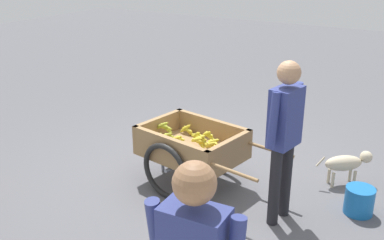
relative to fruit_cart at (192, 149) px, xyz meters
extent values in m
plane|color=#56565B|center=(0.08, -0.14, -0.44)|extent=(24.00, 24.00, 0.00)
cube|color=#937047|center=(0.00, 0.00, -0.04)|extent=(1.22, 0.97, 0.10)
cube|color=#937047|center=(0.51, -0.09, 0.13)|extent=(0.19, 0.80, 0.24)
cube|color=#937047|center=(-0.51, 0.08, 0.13)|extent=(0.19, 0.80, 0.24)
cube|color=#937047|center=(0.06, 0.36, 0.13)|extent=(1.09, 0.24, 0.24)
cube|color=#937047|center=(-0.06, -0.37, 0.13)|extent=(1.09, 0.24, 0.24)
torus|color=black|center=(0.07, 0.43, -0.12)|extent=(0.64, 0.17, 0.64)
torus|color=black|center=(-0.07, -0.44, -0.12)|extent=(0.64, 0.17, 0.64)
cylinder|color=gray|center=(0.00, 0.00, -0.12)|extent=(0.19, 0.87, 0.04)
cylinder|color=#937047|center=(-0.76, 0.47, 0.11)|extent=(0.55, 0.13, 0.04)
cylinder|color=#937047|center=(-0.87, -0.20, 0.11)|extent=(0.55, 0.13, 0.04)
cylinder|color=gray|center=(0.46, -0.08, -0.26)|extent=(0.04, 0.04, 0.35)
ellipsoid|color=gold|center=(0.37, -0.05, 0.16)|extent=(0.18, 0.09, 0.15)
ellipsoid|color=gold|center=(0.39, -0.04, 0.17)|extent=(0.19, 0.07, 0.07)
ellipsoid|color=gold|center=(0.41, -0.04, 0.18)|extent=(0.19, 0.12, 0.09)
ellipsoid|color=gold|center=(0.42, -0.04, 0.19)|extent=(0.18, 0.05, 0.14)
ellipsoid|color=gold|center=(-0.13, 0.04, 0.12)|extent=(0.18, 0.13, 0.13)
ellipsoid|color=gold|center=(-0.12, 0.04, 0.13)|extent=(0.19, 0.06, 0.09)
ellipsoid|color=gold|center=(-0.10, 0.05, 0.14)|extent=(0.18, 0.13, 0.09)
ellipsoid|color=gold|center=(-0.09, 0.05, 0.15)|extent=(0.19, 0.09, 0.13)
ellipsoid|color=gold|center=(0.15, 0.01, 0.06)|extent=(0.18, 0.13, 0.14)
ellipsoid|color=gold|center=(0.16, 0.01, 0.07)|extent=(0.18, 0.13, 0.08)
ellipsoid|color=gold|center=(0.17, 0.01, 0.08)|extent=(0.18, 0.06, 0.08)
ellipsoid|color=gold|center=(0.19, 0.02, 0.09)|extent=(0.18, 0.07, 0.14)
ellipsoid|color=gold|center=(-0.30, -0.02, 0.11)|extent=(0.18, 0.06, 0.14)
ellipsoid|color=gold|center=(-0.28, -0.02, 0.12)|extent=(0.19, 0.07, 0.08)
ellipsoid|color=gold|center=(-0.27, -0.01, 0.13)|extent=(0.18, 0.13, 0.08)
ellipsoid|color=gold|center=(-0.26, -0.01, 0.14)|extent=(0.18, 0.08, 0.13)
ellipsoid|color=gold|center=(0.19, 0.15, 0.13)|extent=(0.18, 0.07, 0.14)
ellipsoid|color=gold|center=(0.21, 0.15, 0.14)|extent=(0.19, 0.09, 0.07)
ellipsoid|color=gold|center=(0.23, 0.15, 0.15)|extent=(0.19, 0.05, 0.09)
ellipsoid|color=gold|center=(0.24, 0.16, 0.16)|extent=(0.18, 0.05, 0.14)
ellipsoid|color=gold|center=(-0.08, -0.06, 0.13)|extent=(0.18, 0.13, 0.14)
ellipsoid|color=gold|center=(-0.07, -0.05, 0.14)|extent=(0.19, 0.07, 0.09)
ellipsoid|color=gold|center=(-0.05, -0.05, 0.15)|extent=(0.19, 0.07, 0.09)
ellipsoid|color=gold|center=(-0.03, -0.05, 0.16)|extent=(0.17, 0.11, 0.15)
ellipsoid|color=gold|center=(-0.15, 0.32, 0.14)|extent=(0.17, 0.10, 0.14)
ellipsoid|color=gold|center=(-0.14, 0.32, 0.15)|extent=(0.19, 0.07, 0.09)
ellipsoid|color=gold|center=(-0.12, 0.33, 0.16)|extent=(0.19, 0.07, 0.09)
ellipsoid|color=gold|center=(-0.10, 0.33, 0.17)|extent=(0.17, 0.07, 0.14)
ellipsoid|color=gold|center=(0.23, -0.31, 0.06)|extent=(0.18, 0.08, 0.14)
ellipsoid|color=gold|center=(0.25, -0.31, 0.07)|extent=(0.19, 0.10, 0.05)
ellipsoid|color=gold|center=(0.28, -0.31, 0.08)|extent=(0.17, 0.07, 0.16)
ellipsoid|color=gold|center=(0.37, 0.09, 0.06)|extent=(0.18, 0.06, 0.12)
ellipsoid|color=gold|center=(0.38, 0.09, 0.07)|extent=(0.19, 0.06, 0.11)
ellipsoid|color=gold|center=(0.39, 0.09, 0.08)|extent=(0.18, 0.06, 0.05)
ellipsoid|color=gold|center=(0.40, 0.10, 0.09)|extent=(0.19, 0.05, 0.09)
ellipsoid|color=gold|center=(0.41, 0.10, 0.10)|extent=(0.17, 0.06, 0.14)
ellipsoid|color=gold|center=(0.07, 0.18, 0.12)|extent=(0.18, 0.05, 0.12)
ellipsoid|color=gold|center=(0.08, 0.18, 0.13)|extent=(0.19, 0.10, 0.10)
ellipsoid|color=gold|center=(0.09, 0.18, 0.14)|extent=(0.18, 0.11, 0.04)
ellipsoid|color=gold|center=(0.11, 0.19, 0.15)|extent=(0.19, 0.06, 0.10)
ellipsoid|color=gold|center=(0.11, 0.19, 0.16)|extent=(0.19, 0.07, 0.14)
ellipsoid|color=gold|center=(-0.38, 0.19, 0.18)|extent=(0.18, 0.07, 0.13)
ellipsoid|color=gold|center=(-0.36, 0.19, 0.19)|extent=(0.18, 0.07, 0.05)
ellipsoid|color=gold|center=(-0.34, 0.19, 0.20)|extent=(0.18, 0.10, 0.14)
ellipsoid|color=gold|center=(-0.16, 0.03, 0.14)|extent=(0.18, 0.06, 0.15)
ellipsoid|color=gold|center=(-0.15, 0.04, 0.15)|extent=(0.19, 0.09, 0.08)
ellipsoid|color=gold|center=(-0.13, 0.04, 0.16)|extent=(0.19, 0.05, 0.07)
ellipsoid|color=gold|center=(-0.12, 0.04, 0.17)|extent=(0.18, 0.05, 0.14)
ellipsoid|color=gold|center=(-0.16, -0.15, 0.12)|extent=(0.18, 0.10, 0.13)
ellipsoid|color=gold|center=(-0.14, -0.15, 0.13)|extent=(0.19, 0.12, 0.09)
ellipsoid|color=gold|center=(-0.13, -0.15, 0.14)|extent=(0.19, 0.11, 0.09)
ellipsoid|color=gold|center=(-0.11, -0.14, 0.15)|extent=(0.18, 0.11, 0.14)
cylinder|color=black|center=(-1.11, 0.30, -0.03)|extent=(0.11, 0.11, 0.81)
cylinder|color=black|center=(-1.15, 0.08, -0.03)|extent=(0.11, 0.11, 0.81)
cube|color=navy|center=(-1.13, 0.19, 0.66)|extent=(0.25, 0.37, 0.57)
sphere|color=tan|center=(-1.13, 0.19, 1.09)|extent=(0.22, 0.22, 0.22)
cylinder|color=navy|center=(-1.10, 0.40, 0.69)|extent=(0.08, 0.16, 0.52)
cylinder|color=navy|center=(-1.17, -0.03, 0.69)|extent=(0.08, 0.09, 0.52)
cylinder|color=black|center=(-1.41, 1.78, 0.39)|extent=(0.46, 0.05, 0.03)
sphere|color=#9E704C|center=(-1.44, 2.38, 1.08)|extent=(0.22, 0.22, 0.22)
cylinder|color=navy|center=(-1.22, 2.39, 0.69)|extent=(0.08, 0.15, 0.52)
ellipsoid|color=beige|center=(-1.51, -0.87, -0.17)|extent=(0.45, 0.42, 0.18)
sphere|color=beige|center=(-1.71, -1.04, -0.11)|extent=(0.14, 0.14, 0.14)
cylinder|color=beige|center=(-1.29, -0.69, -0.13)|extent=(0.10, 0.09, 0.12)
cylinder|color=beige|center=(-1.57, -0.99, -0.35)|extent=(0.04, 0.04, 0.18)
cylinder|color=beige|center=(-1.64, -0.91, -0.35)|extent=(0.04, 0.04, 0.18)
cylinder|color=beige|center=(-1.37, -0.83, -0.35)|extent=(0.04, 0.04, 0.18)
cylinder|color=beige|center=(-1.44, -0.74, -0.35)|extent=(0.04, 0.04, 0.18)
cylinder|color=#1966B2|center=(-1.81, -0.34, -0.30)|extent=(0.30, 0.30, 0.29)
camera|label=1|loc=(-2.41, 4.01, 2.13)|focal=42.24mm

